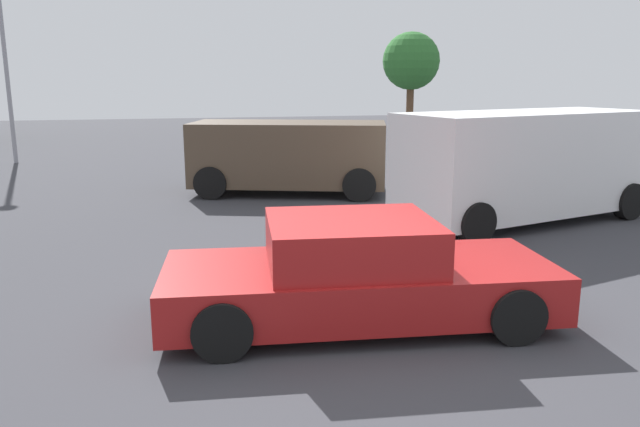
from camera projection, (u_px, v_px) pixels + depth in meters
name	position (u px, v px, depth m)	size (l,w,h in m)	color
ground_plane	(360.00, 328.00, 7.21)	(80.00, 80.00, 0.00)	#38383D
sedan_foreground	(357.00, 275.00, 7.31)	(4.75, 2.31, 1.26)	maroon
dog	(300.00, 238.00, 10.18)	(0.44, 0.66, 0.45)	olive
van_white	(524.00, 163.00, 12.40)	(5.67, 3.31, 2.22)	white
suv_dark	(289.00, 154.00, 15.48)	(5.15, 3.36, 1.80)	#4C3D2D
light_post_near	(0.00, 8.00, 20.21)	(0.44, 0.44, 7.73)	gray
tree_back_center	(411.00, 62.00, 32.89)	(3.05, 3.05, 5.28)	brown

